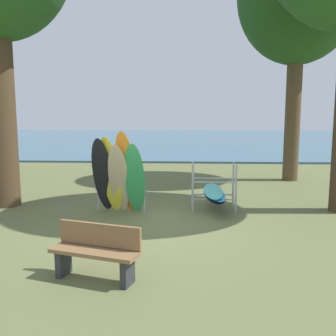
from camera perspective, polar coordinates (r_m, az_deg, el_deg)
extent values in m
plane|color=#60663D|center=(8.91, -2.80, -8.40)|extent=(80.00, 80.00, 0.00)
cube|color=#38607A|center=(37.27, 1.49, 4.44)|extent=(80.00, 36.00, 0.10)
cylinder|color=#4C3823|center=(11.29, -23.92, 8.59)|extent=(0.79, 0.79, 5.51)
cylinder|color=brown|center=(15.09, 18.30, 8.48)|extent=(0.57, 0.57, 5.43)
ellipsoid|color=black|center=(9.73, -9.74, -1.13)|extent=(0.57, 0.89, 1.97)
ellipsoid|color=yellow|center=(9.67, -8.59, -1.07)|extent=(0.66, 0.80, 2.00)
ellipsoid|color=#C6B289|center=(9.63, -7.42, -1.63)|extent=(0.56, 0.75, 1.82)
ellipsoid|color=orange|center=(9.55, -6.25, -0.71)|extent=(0.65, 0.88, 2.14)
ellipsoid|color=#339E56|center=(9.53, -5.05, -1.63)|extent=(0.56, 0.66, 1.84)
cylinder|color=#9EA0A5|center=(10.24, -10.43, -4.73)|extent=(0.04, 0.04, 0.55)
cylinder|color=#9EA0A5|center=(9.84, -3.57, -5.13)|extent=(0.04, 0.04, 0.55)
cylinder|color=#9EA0A5|center=(9.96, -7.09, -3.39)|extent=(1.41, 0.26, 0.04)
cylinder|color=#9EA0A5|center=(9.76, 3.77, -3.14)|extent=(0.05, 0.05, 1.25)
cylinder|color=#9EA0A5|center=(9.84, 10.19, -3.16)|extent=(0.05, 0.05, 1.25)
cylinder|color=#9EA0A5|center=(10.35, 3.71, -2.48)|extent=(0.05, 0.05, 1.25)
cylinder|color=#9EA0A5|center=(10.43, 9.77, -2.51)|extent=(0.05, 0.05, 1.25)
cylinder|color=#9EA0A5|center=(9.85, 6.97, -4.72)|extent=(1.10, 0.04, 0.04)
cylinder|color=#9EA0A5|center=(9.75, 7.01, -2.15)|extent=(1.10, 0.04, 0.04)
cylinder|color=#9EA0A5|center=(10.43, 6.73, -3.98)|extent=(1.10, 0.04, 0.04)
cylinder|color=#9EA0A5|center=(10.34, 6.77, -1.55)|extent=(1.10, 0.04, 0.04)
ellipsoid|color=black|center=(10.13, 6.92, -4.08)|extent=(0.62, 2.12, 0.06)
ellipsoid|color=#2D8ED1|center=(10.12, 7.00, -3.75)|extent=(0.61, 2.12, 0.06)
ellipsoid|color=#38B2AD|center=(10.10, 6.80, -3.41)|extent=(0.53, 2.11, 0.06)
cube|color=#2D2D33|center=(6.41, -15.44, -13.50)|extent=(0.19, 0.34, 0.42)
cube|color=#2D2D33|center=(5.88, -6.11, -15.29)|extent=(0.19, 0.34, 0.42)
cube|color=olive|center=(6.04, -11.06, -12.30)|extent=(1.46, 0.78, 0.06)
cube|color=olive|center=(6.11, -10.25, -9.84)|extent=(1.36, 0.46, 0.36)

